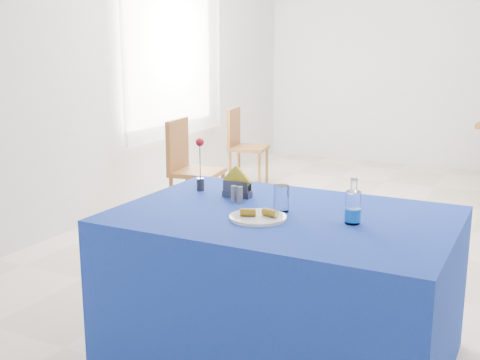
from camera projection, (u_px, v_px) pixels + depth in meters
name	position (u px, v px, depth m)	size (l,w,h in m)	color
floor	(384.00, 248.00, 4.69)	(7.00, 7.00, 0.00)	beige
room_shell	(396.00, 17.00, 4.31)	(7.00, 7.00, 7.00)	silver
window_pane	(170.00, 45.00, 6.14)	(0.04, 1.50, 1.60)	white
curtain	(176.00, 45.00, 6.11)	(0.04, 1.75, 1.85)	white
plate	(258.00, 217.00, 2.80)	(0.27, 0.27, 0.01)	silver
drinking_glass	(281.00, 198.00, 2.92)	(0.08, 0.08, 0.13)	white
salt_shaker	(234.00, 194.00, 3.10)	(0.03, 0.03, 0.09)	slate
pepper_shaker	(240.00, 195.00, 3.08)	(0.03, 0.03, 0.09)	slate
blue_table	(282.00, 287.00, 2.98)	(1.60, 1.10, 0.76)	#102D98
water_bottle	(353.00, 208.00, 2.72)	(0.07, 0.07, 0.21)	white
napkin_holder	(237.00, 188.00, 3.20)	(0.16, 0.06, 0.17)	#38373D
rose_vase	(200.00, 166.00, 3.32)	(0.05, 0.05, 0.30)	#252429
chair_win_a	(189.00, 163.00, 5.29)	(0.47, 0.47, 0.92)	brown
chair_win_b	(242.00, 141.00, 6.68)	(0.45, 0.45, 0.87)	brown
banana_pieces	(259.00, 213.00, 2.79)	(0.18, 0.10, 0.04)	gold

